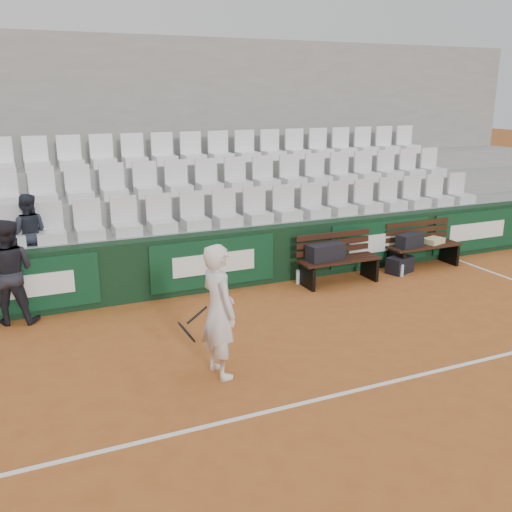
{
  "coord_description": "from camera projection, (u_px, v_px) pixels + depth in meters",
  "views": [
    {
      "loc": [
        -3.27,
        -4.89,
        3.29
      ],
      "look_at": [
        -0.05,
        2.4,
        1.0
      ],
      "focal_mm": 40.0,
      "sensor_mm": 36.0,
      "label": 1
    }
  ],
  "objects": [
    {
      "name": "sports_bag_right",
      "position": [
        410.0,
        240.0,
        10.86
      ],
      "size": [
        0.58,
        0.36,
        0.25
      ],
      "primitive_type": "cube",
      "rotation": [
        0.0,
        0.0,
        0.21
      ],
      "color": "black",
      "rests_on": "bench_right"
    },
    {
      "name": "sports_bag_left",
      "position": [
        326.0,
        252.0,
        10.01
      ],
      "size": [
        0.7,
        0.35,
        0.29
      ],
      "primitive_type": "cube",
      "rotation": [
        0.0,
        0.0,
        0.1
      ],
      "color": "black",
      "rests_on": "bench_left"
    },
    {
      "name": "court_baseline",
      "position": [
        345.0,
        393.0,
        6.47
      ],
      "size": [
        18.0,
        0.06,
        0.01
      ],
      "primitive_type": "cube",
      "color": "white",
      "rests_on": "ground"
    },
    {
      "name": "sports_bag_ground",
      "position": [
        400.0,
        265.0,
        10.77
      ],
      "size": [
        0.58,
        0.45,
        0.31
      ],
      "primitive_type": "cube",
      "rotation": [
        0.0,
        0.0,
        0.33
      ],
      "color": "black",
      "rests_on": "ground"
    },
    {
      "name": "grandstand_tier_front",
      "position": [
        209.0,
        251.0,
        10.4
      ],
      "size": [
        18.0,
        0.95,
        1.0
      ],
      "primitive_type": "cube",
      "color": "gray",
      "rests_on": "ground"
    },
    {
      "name": "spectator_c",
      "position": [
        25.0,
        205.0,
        8.81
      ],
      "size": [
        0.7,
        0.6,
        1.24
      ],
      "primitive_type": "imported",
      "rotation": [
        0.0,
        0.0,
        2.9
      ],
      "color": "#202530",
      "rests_on": "grandstand_tier_front"
    },
    {
      "name": "water_bottle_near",
      "position": [
        298.0,
        277.0,
        10.14
      ],
      "size": [
        0.07,
        0.07,
        0.26
      ],
      "primitive_type": "cylinder",
      "color": "#B2C2C9",
      "rests_on": "ground"
    },
    {
      "name": "bench_right",
      "position": [
        423.0,
        256.0,
        11.1
      ],
      "size": [
        1.5,
        0.56,
        0.45
      ],
      "primitive_type": "cube",
      "color": "#321A0F",
      "rests_on": "ground"
    },
    {
      "name": "grandstand_rear_wall",
      "position": [
        168.0,
        146.0,
        12.15
      ],
      "size": [
        18.0,
        0.3,
        4.4
      ],
      "primitive_type": "cube",
      "color": "gray",
      "rests_on": "ground"
    },
    {
      "name": "water_bottle_far",
      "position": [
        402.0,
        271.0,
        10.56
      ],
      "size": [
        0.06,
        0.06,
        0.23
      ],
      "primitive_type": "cylinder",
      "color": "silver",
      "rests_on": "ground"
    },
    {
      "name": "back_barrier",
      "position": [
        225.0,
        260.0,
        9.87
      ],
      "size": [
        18.0,
        0.34,
        1.0
      ],
      "color": "black",
      "rests_on": "ground"
    },
    {
      "name": "seat_row_front",
      "position": [
        212.0,
        209.0,
        10.02
      ],
      "size": [
        11.9,
        0.44,
        0.63
      ],
      "primitive_type": "cube",
      "color": "silver",
      "rests_on": "grandstand_tier_front"
    },
    {
      "name": "ground",
      "position": [
        345.0,
        393.0,
        6.47
      ],
      "size": [
        80.0,
        80.0,
        0.0
      ],
      "primitive_type": "plane",
      "color": "#A75825",
      "rests_on": "ground"
    },
    {
      "name": "grandstand_tier_back",
      "position": [
        179.0,
        208.0,
        11.95
      ],
      "size": [
        18.0,
        0.95,
        1.9
      ],
      "primitive_type": "cube",
      "color": "gray",
      "rests_on": "ground"
    },
    {
      "name": "seat_row_mid",
      "position": [
        194.0,
        177.0,
        10.73
      ],
      "size": [
        11.9,
        0.44,
        0.63
      ],
      "primitive_type": "cube",
      "color": "silver",
      "rests_on": "grandstand_tier_mid"
    },
    {
      "name": "towel",
      "position": [
        434.0,
        241.0,
        11.13
      ],
      "size": [
        0.45,
        0.37,
        0.11
      ],
      "primitive_type": "cube",
      "rotation": [
        0.0,
        0.0,
        0.27
      ],
      "color": "#C5BC7F",
      "rests_on": "bench_right"
    },
    {
      "name": "bench_left",
      "position": [
        339.0,
        271.0,
        10.17
      ],
      "size": [
        1.5,
        0.56,
        0.45
      ],
      "primitive_type": "cube",
      "color": "black",
      "rests_on": "ground"
    },
    {
      "name": "tennis_player",
      "position": [
        219.0,
        311.0,
        6.7
      ],
      "size": [
        0.73,
        0.65,
        1.63
      ],
      "color": "silver",
      "rests_on": "ground"
    },
    {
      "name": "grandstand_tier_mid",
      "position": [
        193.0,
        228.0,
        11.17
      ],
      "size": [
        18.0,
        0.95,
        1.45
      ],
      "primitive_type": "cube",
      "color": "gray",
      "rests_on": "ground"
    },
    {
      "name": "seat_row_back",
      "position": [
        179.0,
        148.0,
        11.44
      ],
      "size": [
        11.9,
        0.44,
        0.63
      ],
      "primitive_type": "cube",
      "color": "white",
      "rests_on": "grandstand_tier_back"
    },
    {
      "name": "ball_kid",
      "position": [
        9.0,
        272.0,
        8.28
      ],
      "size": [
        0.9,
        0.79,
        1.56
      ],
      "primitive_type": "imported",
      "rotation": [
        0.0,
        0.0,
        2.83
      ],
      "color": "black",
      "rests_on": "ground"
    }
  ]
}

